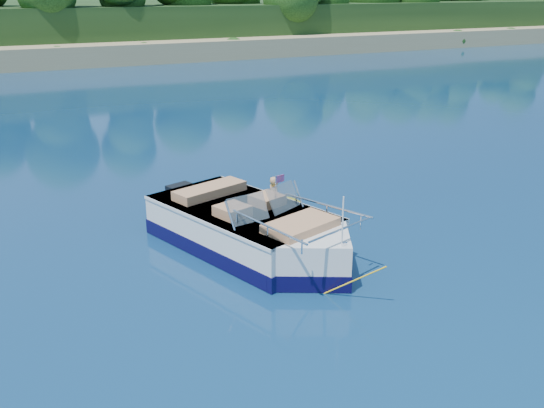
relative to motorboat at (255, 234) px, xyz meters
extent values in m
plane|color=#0A2147|center=(-0.57, -0.29, -0.41)|extent=(160.00, 160.00, 0.00)
cube|color=#9F895C|center=(-0.57, 37.71, 0.09)|extent=(170.00, 8.00, 2.00)
cube|color=black|center=(-0.57, 64.71, 0.59)|extent=(170.00, 56.00, 6.00)
cylinder|color=#321C10|center=(-0.57, 41.71, 2.89)|extent=(0.44, 0.44, 3.60)
cylinder|color=#321C10|center=(19.43, 39.71, 2.39)|extent=(0.44, 0.44, 2.60)
cylinder|color=#321C10|center=(47.43, 41.21, 2.59)|extent=(0.44, 0.44, 3.00)
cube|color=white|center=(-0.13, 0.41, -0.07)|extent=(3.39, 4.69, 1.17)
cube|color=white|center=(0.47, -1.50, -0.07)|extent=(2.13, 2.13, 1.17)
cube|color=#0C0736|center=(-0.13, 0.41, -0.23)|extent=(3.43, 4.74, 0.33)
cube|color=#0C0736|center=(0.47, -1.50, -0.23)|extent=(2.17, 2.17, 0.33)
cube|color=tan|center=(-0.23, 0.73, 0.26)|extent=(2.59, 3.35, 0.11)
cube|color=white|center=(-0.13, 0.41, 0.48)|extent=(3.43, 4.70, 0.07)
cube|color=black|center=(-0.82, 2.61, -0.02)|extent=(0.70, 0.56, 1.00)
cube|color=#8C9EA5|center=(-0.37, -0.49, 0.80)|extent=(0.91, 0.43, 0.54)
cube|color=#8C9EA5|center=(0.58, -0.19, 0.80)|extent=(0.91, 0.64, 0.54)
cube|color=tan|center=(-0.52, -0.01, 0.51)|extent=(0.77, 0.77, 0.45)
cube|color=tan|center=(0.43, 0.29, 0.51)|extent=(0.77, 0.77, 0.45)
cube|color=tan|center=(-0.46, 1.47, 0.51)|extent=(1.84, 1.11, 0.42)
cube|color=tan|center=(0.41, -1.29, 0.49)|extent=(1.65, 1.24, 0.38)
cylinder|color=white|center=(0.73, -2.30, 0.99)|extent=(0.04, 0.04, 0.95)
cube|color=#FC311C|center=(0.49, -0.22, 1.25)|extent=(0.24, 0.09, 0.16)
cube|color=silver|center=(0.74, -2.36, 0.55)|extent=(0.13, 0.10, 0.06)
cylinder|color=yellow|center=(0.70, -2.78, -0.02)|extent=(0.75, 0.97, 0.85)
torus|color=#FFE800|center=(1.52, 1.93, -0.32)|extent=(1.76, 1.76, 0.37)
torus|color=#B21608|center=(1.52, 1.93, -0.30)|extent=(1.45, 1.45, 0.12)
imported|color=tan|center=(1.42, 1.95, -0.41)|extent=(0.36, 0.72, 1.39)
camera|label=1|loc=(-5.04, -11.03, 5.05)|focal=40.00mm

